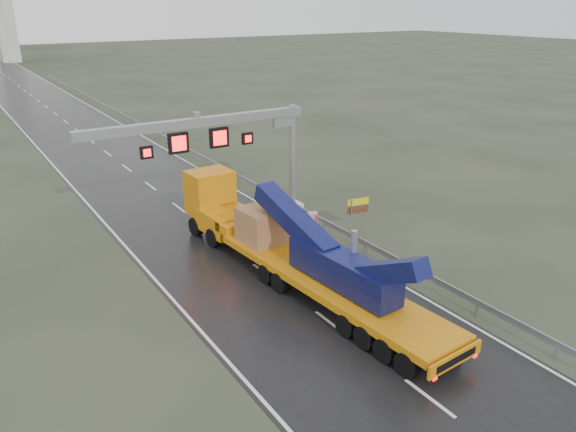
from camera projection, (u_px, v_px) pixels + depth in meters
ground at (392, 370)px, 22.20m from camera, size 400.00×400.00×0.00m
road at (108, 154)px, 53.72m from camera, size 11.00×200.00×0.02m
guardrail at (210, 161)px, 48.65m from camera, size 0.20×140.00×1.40m
sign_gantry at (229, 137)px, 35.42m from camera, size 14.90×1.20×7.42m
heavy_haul_truck at (277, 239)px, 29.84m from camera, size 4.33×20.21×4.71m
exit_sign_pair at (358, 209)px, 34.47m from camera, size 1.41×0.33×2.45m
striped_barrier at (313, 219)px, 36.22m from camera, size 0.62×0.40×0.98m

